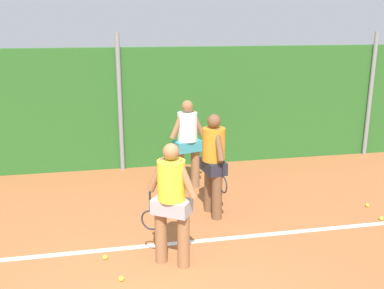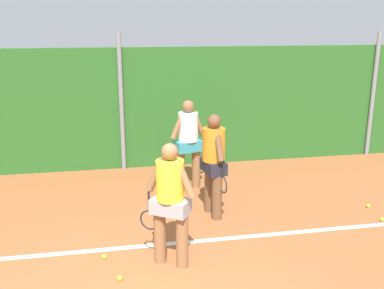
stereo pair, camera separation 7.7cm
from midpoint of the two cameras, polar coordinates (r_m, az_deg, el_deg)
name	(u,v)px [view 1 (the left image)]	position (r m, az deg, el deg)	size (l,w,h in m)	color
ground_plane	(135,251)	(6.47, -7.81, -13.63)	(31.67, 31.67, 0.00)	#A85B33
hedge_fence_backdrop	(120,109)	(9.72, -9.61, 4.57)	(20.59, 0.25, 2.65)	#286023
fence_post_center	(120,104)	(9.52, -9.61, 5.28)	(0.10, 0.10, 2.95)	gray
fence_post_right	(370,95)	(11.35, 22.06, 6.01)	(0.10, 0.10, 2.95)	gray
court_baseline_paint	(134,247)	(6.56, -7.88, -13.13)	(15.04, 0.10, 0.01)	white
player_foreground_near	(171,199)	(5.70, -3.11, -7.08)	(0.70, 0.51, 1.69)	#8C603D
player_midcourt	(214,160)	(7.18, 2.53, -2.02)	(0.37, 0.79, 1.74)	brown
player_backcourt_far	(187,140)	(8.34, -0.87, 0.59)	(0.72, 0.43, 1.75)	#8C603D
tennis_ball_1	(367,205)	(8.38, 21.67, -7.37)	(0.07, 0.07, 0.07)	#CCDB33
tennis_ball_2	(105,257)	(6.32, -11.61, -14.22)	(0.07, 0.07, 0.07)	#CCDB33
tennis_ball_5	(381,218)	(7.92, 23.21, -8.86)	(0.07, 0.07, 0.07)	#CCDB33
tennis_ball_6	(121,279)	(5.83, -9.60, -16.88)	(0.07, 0.07, 0.07)	#CCDB33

